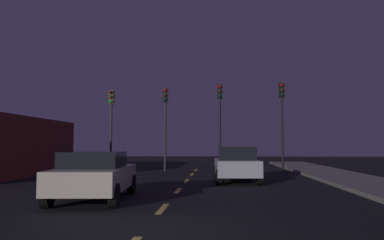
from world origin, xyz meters
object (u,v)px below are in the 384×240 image
traffic_signal_far_left (111,114)px  car_stopped_ahead (236,164)px  traffic_signal_center_left (165,113)px  car_adjacent_lane (95,175)px  traffic_signal_far_right (282,110)px  traffic_signal_center_right (220,111)px

traffic_signal_far_left → car_stopped_ahead: 10.38m
traffic_signal_center_left → car_adjacent_lane: (-0.40, -12.34, -2.89)m
traffic_signal_far_right → car_adjacent_lane: size_ratio=1.30×
traffic_signal_center_right → traffic_signal_far_left: bearing=-180.0°
traffic_signal_center_left → traffic_signal_center_right: bearing=0.0°
traffic_signal_center_left → car_stopped_ahead: traffic_signal_center_left is taller
traffic_signal_center_right → traffic_signal_center_left: bearing=-180.0°
traffic_signal_far_left → car_adjacent_lane: traffic_signal_far_left is taller
traffic_signal_center_left → traffic_signal_far_right: size_ratio=0.95×
traffic_signal_far_right → car_adjacent_lane: bearing=-121.8°
traffic_signal_center_right → traffic_signal_far_right: size_ratio=0.99×
traffic_signal_center_left → traffic_signal_far_right: traffic_signal_far_right is taller
traffic_signal_far_left → car_stopped_ahead: traffic_signal_far_left is taller
traffic_signal_far_right → traffic_signal_center_right: bearing=-180.0°
car_adjacent_lane → traffic_signal_center_right: bearing=72.8°
traffic_signal_center_right → traffic_signal_far_right: 3.82m
car_stopped_ahead → traffic_signal_center_left: bearing=122.0°
car_stopped_ahead → car_adjacent_lane: car_stopped_ahead is taller
traffic_signal_far_left → traffic_signal_far_right: size_ratio=0.94×
traffic_signal_center_left → traffic_signal_center_right: size_ratio=0.96×
traffic_signal_center_right → car_adjacent_lane: 13.27m
traffic_signal_far_left → traffic_signal_center_right: traffic_signal_center_right is taller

